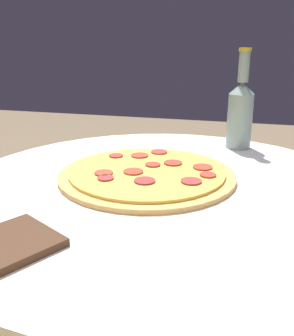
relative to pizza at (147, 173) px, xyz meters
The scene contains 3 objects.
table 0.19m from the pizza, 140.74° to the left, with size 0.88×0.88×0.69m.
pizza is the anchor object (origin of this frame).
beer_bottle 0.35m from the pizza, 121.55° to the right, with size 0.07×0.07×0.26m.
Camera 1 is at (-0.15, 0.69, 0.96)m, focal length 40.00 mm.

